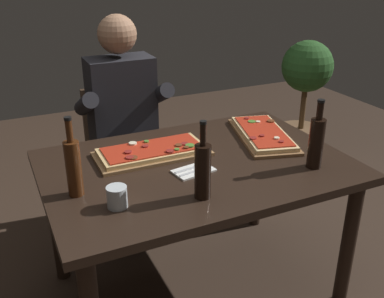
# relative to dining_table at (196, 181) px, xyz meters

# --- Properties ---
(ground_plane) EXTENTS (6.40, 6.40, 0.00)m
(ground_plane) POSITION_rel_dining_table_xyz_m (0.00, 0.00, -0.64)
(ground_plane) COLOR #38281E
(dining_table) EXTENTS (1.40, 0.96, 0.74)m
(dining_table) POSITION_rel_dining_table_xyz_m (0.00, 0.00, 0.00)
(dining_table) COLOR black
(dining_table) RESTS_ON ground_plane
(pizza_rectangular_front) EXTENTS (0.55, 0.26, 0.05)m
(pizza_rectangular_front) POSITION_rel_dining_table_xyz_m (-0.16, 0.16, 0.12)
(pizza_rectangular_front) COLOR olive
(pizza_rectangular_front) RESTS_ON dining_table
(pizza_rectangular_left) EXTENTS (0.38, 0.57, 0.05)m
(pizza_rectangular_left) POSITION_rel_dining_table_xyz_m (0.45, 0.13, 0.11)
(pizza_rectangular_left) COLOR brown
(pizza_rectangular_left) RESTS_ON dining_table
(wine_bottle_dark) EXTENTS (0.06, 0.06, 0.33)m
(wine_bottle_dark) POSITION_rel_dining_table_xyz_m (-0.57, -0.06, 0.22)
(wine_bottle_dark) COLOR #47230F
(wine_bottle_dark) RESTS_ON dining_table
(oil_bottle_amber) EXTENTS (0.07, 0.07, 0.32)m
(oil_bottle_amber) POSITION_rel_dining_table_xyz_m (0.46, -0.27, 0.22)
(oil_bottle_amber) COLOR black
(oil_bottle_amber) RESTS_ON dining_table
(vinegar_bottle_green) EXTENTS (0.07, 0.07, 0.32)m
(vinegar_bottle_green) POSITION_rel_dining_table_xyz_m (-0.12, -0.29, 0.22)
(vinegar_bottle_green) COLOR black
(vinegar_bottle_green) RESTS_ON dining_table
(tumbler_near_camera) EXTENTS (0.08, 0.08, 0.09)m
(tumbler_near_camera) POSITION_rel_dining_table_xyz_m (-0.44, -0.22, 0.13)
(tumbler_near_camera) COLOR silver
(tumbler_near_camera) RESTS_ON dining_table
(napkin_cutlery_set) EXTENTS (0.19, 0.14, 0.01)m
(napkin_cutlery_set) POSITION_rel_dining_table_xyz_m (-0.05, -0.08, 0.10)
(napkin_cutlery_set) COLOR white
(napkin_cutlery_set) RESTS_ON dining_table
(diner_chair) EXTENTS (0.44, 0.44, 0.87)m
(diner_chair) POSITION_rel_dining_table_xyz_m (-0.12, 0.86, -0.16)
(diner_chair) COLOR #3D2B1E
(diner_chair) RESTS_ON ground_plane
(seated_diner) EXTENTS (0.53, 0.41, 1.33)m
(seated_diner) POSITION_rel_dining_table_xyz_m (-0.12, 0.74, 0.10)
(seated_diner) COLOR #23232D
(seated_diner) RESTS_ON ground_plane
(potted_plant_corner) EXTENTS (0.40, 0.40, 1.02)m
(potted_plant_corner) POSITION_rel_dining_table_xyz_m (1.46, 1.04, -0.10)
(potted_plant_corner) COLOR #846042
(potted_plant_corner) RESTS_ON ground_plane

